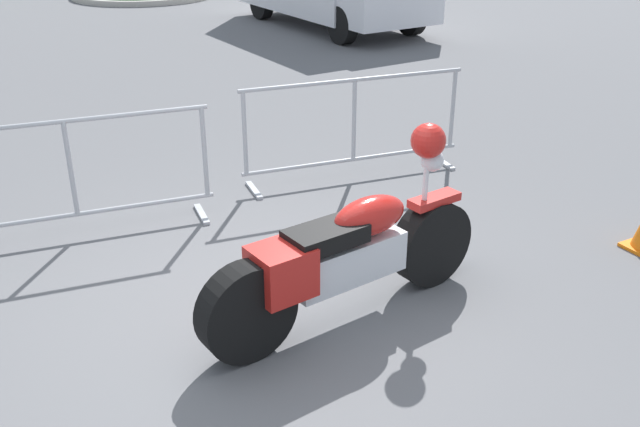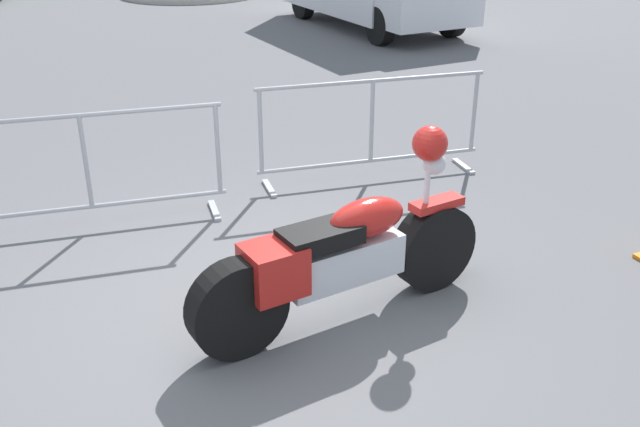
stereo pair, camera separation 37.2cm
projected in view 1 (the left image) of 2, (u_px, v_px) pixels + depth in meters
ground_plane at (257, 313)px, 5.20m from camera, size 120.00×120.00×0.00m
motorcycle at (347, 254)px, 4.96m from camera, size 2.33×0.51×1.32m
crowd_barrier_near at (72, 176)px, 6.12m from camera, size 2.41×0.74×1.07m
crowd_barrier_far at (354, 127)px, 7.35m from camera, size 2.41×0.74×1.07m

